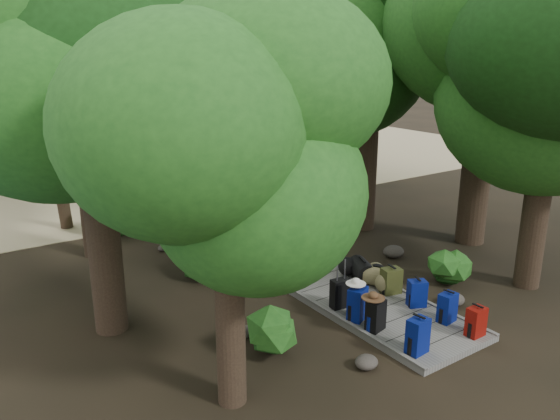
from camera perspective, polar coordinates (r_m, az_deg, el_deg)
ground at (r=13.40m, az=1.42°, el=-5.92°), size 120.00×120.00×0.00m
sand_beach at (r=27.50m, az=-18.57°, el=4.93°), size 40.00×22.00×0.02m
boardwalk at (r=14.14m, az=-0.96°, el=-4.42°), size 2.00×12.00×0.12m
backpack_left_a at (r=9.75m, az=14.21°, el=-12.46°), size 0.40×0.30×0.70m
backpack_left_b at (r=10.33m, az=9.97°, el=-10.61°), size 0.40×0.33×0.65m
backpack_left_c at (r=10.63m, az=8.09°, el=-9.49°), size 0.47×0.41×0.72m
backpack_right_a at (r=10.60m, az=19.81°, el=-10.79°), size 0.34×0.24×0.60m
backpack_right_b at (r=10.94m, az=17.10°, el=-9.57°), size 0.38×0.29×0.63m
backpack_right_c at (r=11.40m, az=14.13°, el=-8.31°), size 0.43×0.38×0.61m
backpack_right_d at (r=11.86m, az=11.54°, el=-7.11°), size 0.45×0.37×0.61m
duffel_right_khaki at (r=12.18m, az=10.39°, el=-6.89°), size 0.67×0.76×0.42m
duffel_right_black at (r=12.45m, az=8.55°, el=-6.19°), size 0.69×0.84×0.45m
suitcase_on_boardwalk at (r=11.08m, az=6.32°, el=-8.65°), size 0.41×0.26×0.60m
lone_suitcase_on_sand at (r=20.19m, az=-11.19°, el=2.47°), size 0.41×0.26×0.62m
hat_brown at (r=10.12m, az=9.72°, el=-8.73°), size 0.43×0.43×0.13m
hat_white at (r=10.48m, az=7.94°, el=-7.33°), size 0.38×0.38×0.13m
kayak at (r=22.01m, az=-21.19°, el=2.38°), size 0.67×2.98×0.30m
sun_lounger at (r=23.55m, az=-6.48°, el=4.56°), size 1.01×1.74×0.54m
tree_right_a at (r=12.63m, az=26.37°, el=9.44°), size 4.71×4.71×7.85m
tree_right_b at (r=15.15m, az=21.15°, el=16.87°), size 6.14×6.14×10.97m
tree_right_c at (r=15.61m, az=9.38°, el=15.20°), size 5.57×5.57×9.63m
tree_right_d at (r=18.94m, az=7.76°, el=16.75°), size 5.72×5.72×10.49m
tree_right_e at (r=19.76m, az=-0.50°, el=16.07°), size 5.52×5.52×9.94m
tree_right_f at (r=23.67m, az=1.12°, el=15.54°), size 5.29×5.29×9.45m
tree_left_a at (r=7.40m, az=-5.57°, el=0.67°), size 3.71×3.71×6.19m
tree_left_b at (r=9.86m, az=-19.20°, el=10.72°), size 4.74×4.74×8.54m
tree_left_c at (r=14.06m, az=-20.16°, el=10.43°), size 4.44×4.44×7.73m
tree_back_a at (r=25.78m, az=-21.97°, el=13.86°), size 5.14×5.14×8.89m
tree_back_b at (r=26.97m, az=-15.81°, el=15.29°), size 5.41×5.41×9.67m
tree_back_c at (r=27.90m, az=-8.51°, el=15.78°), size 5.39×5.39×9.71m
palm_right_a at (r=19.08m, az=-1.98°, el=13.66°), size 4.90×4.90×8.35m
palm_right_b at (r=24.02m, az=-3.23°, el=13.77°), size 4.13×4.13×7.97m
palm_right_c at (r=24.10m, az=-11.05°, el=12.50°), size 4.48×4.48×7.12m
palm_left_a at (r=16.56m, az=-23.58°, el=10.70°), size 4.81×4.81×7.65m
rock_left_a at (r=9.51m, az=9.02°, el=-15.42°), size 0.40×0.36×0.22m
rock_left_b at (r=10.30m, az=-3.99°, el=-12.59°), size 0.40×0.36×0.22m
rock_left_c at (r=13.07m, az=-4.71°, el=-5.82°), size 0.58×0.52×0.32m
rock_left_d at (r=14.71m, az=-12.11°, el=-3.88°), size 0.29×0.26×0.16m
rock_right_a at (r=11.99m, az=17.72°, el=-8.89°), size 0.46×0.41×0.25m
rock_right_b at (r=14.23m, az=11.78°, el=-4.27°), size 0.55×0.49×0.30m
rock_right_c at (r=15.94m, az=2.80°, el=-1.85°), size 0.36×0.33×0.20m
shrub_left_a at (r=9.66m, az=-0.69°, el=-12.43°), size 0.96×0.96×0.87m
shrub_left_b at (r=12.77m, az=-8.15°, el=-5.12°), size 0.98×0.98×0.89m
shrub_left_c at (r=16.20m, az=-17.52°, el=-0.52°), size 1.30×1.30×1.17m
shrub_right_a at (r=12.75m, az=17.51°, el=-5.97°), size 0.89×0.89×0.81m
shrub_right_b at (r=16.49m, az=4.11°, el=0.69°), size 1.41×1.41×1.27m
shrub_right_c at (r=18.46m, az=-3.32°, el=1.50°), size 0.77×0.77×0.69m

